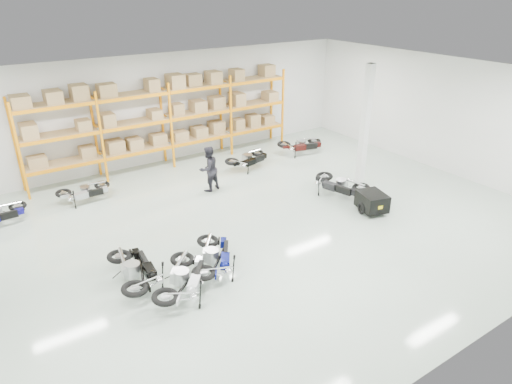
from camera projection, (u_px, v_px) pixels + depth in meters
room at (254, 158)px, 13.61m from camera, size 18.00×18.00×18.00m
pallet_rack at (166, 112)px, 18.47m from camera, size 11.28×0.98×3.62m
structural_column at (365, 126)px, 16.61m from camera, size 0.25×0.25×4.50m
moto_blue_centre at (214, 253)px, 11.97m from camera, size 1.75×2.04×1.19m
moto_silver_left at (183, 274)px, 11.06m from camera, size 1.92×2.05×1.22m
moto_black_far_left at (135, 266)px, 11.38m from camera, size 1.12×1.97×1.23m
moto_touring_right at (339, 181)px, 16.28m from camera, size 1.35×2.02×1.20m
trailer at (372, 201)px, 15.14m from camera, size 1.00×1.70×0.69m
moto_back_b at (84, 189)px, 15.89m from camera, size 1.61×0.83×1.03m
moto_back_c at (248, 156)px, 18.72m from camera, size 1.88×1.21×1.13m
moto_back_d at (301, 142)px, 20.34m from camera, size 1.96×1.31×1.16m
person_back at (209, 169)px, 16.61m from camera, size 0.95×0.82×1.69m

